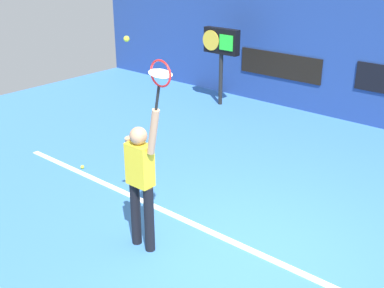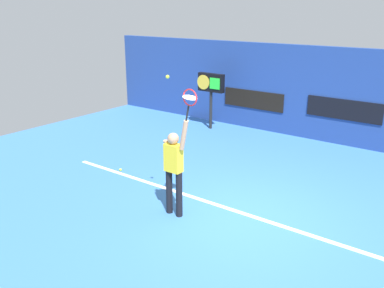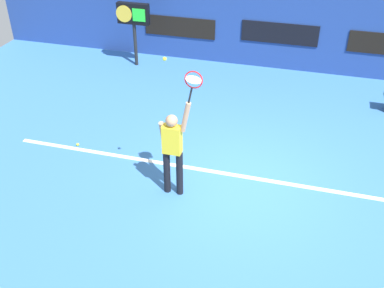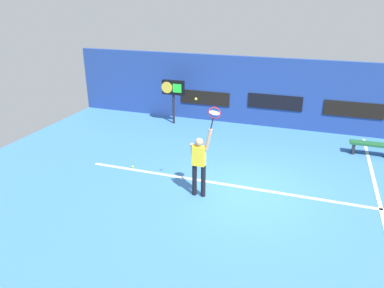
{
  "view_description": "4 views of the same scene",
  "coord_description": "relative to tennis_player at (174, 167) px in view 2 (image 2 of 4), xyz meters",
  "views": [
    {
      "loc": [
        2.84,
        -4.35,
        3.74
      ],
      "look_at": [
        -0.98,
        0.15,
        1.28
      ],
      "focal_mm": 45.33,
      "sensor_mm": 36.0,
      "label": 1
    },
    {
      "loc": [
        3.62,
        -6.4,
        3.93
      ],
      "look_at": [
        -0.94,
        -0.34,
        1.44
      ],
      "focal_mm": 39.07,
      "sensor_mm": 36.0,
      "label": 2
    },
    {
      "loc": [
        1.06,
        -7.25,
        5.62
      ],
      "look_at": [
        -0.85,
        -0.45,
        1.04
      ],
      "focal_mm": 43.22,
      "sensor_mm": 36.0,
      "label": 3
    },
    {
      "loc": [
        1.56,
        -9.09,
        5.11
      ],
      "look_at": [
        -1.55,
        -0.11,
        1.28
      ],
      "focal_mm": 34.37,
      "sensor_mm": 36.0,
      "label": 4
    }
  ],
  "objects": [
    {
      "name": "back_wall",
      "position": [
        1.17,
        6.54,
        0.42
      ],
      "size": [
        18.0,
        0.2,
        2.85
      ],
      "primitive_type": "cube",
      "color": "navy",
      "rests_on": "ground_plane"
    },
    {
      "name": "court_baseline",
      "position": [
        1.17,
        0.83,
        -1.0
      ],
      "size": [
        10.0,
        0.1,
        0.01
      ],
      "primitive_type": "cube",
      "color": "white",
      "rests_on": "ground_plane"
    },
    {
      "name": "scoreboard_clock",
      "position": [
        -2.95,
        5.54,
        0.46
      ],
      "size": [
        0.96,
        0.2,
        1.87
      ],
      "color": "black",
      "rests_on": "ground_plane"
    },
    {
      "name": "tennis_ball",
      "position": [
        -0.08,
        -0.05,
        1.73
      ],
      "size": [
        0.07,
        0.07,
        0.07
      ],
      "primitive_type": "sphere",
      "color": "#CCE033"
    },
    {
      "name": "sponsor_banner_center",
      "position": [
        1.17,
        6.42,
        0.07
      ],
      "size": [
        2.2,
        0.03,
        0.6
      ],
      "primitive_type": "cube",
      "color": "black"
    },
    {
      "name": "ground_plane",
      "position": [
        1.17,
        0.62,
        -1.01
      ],
      "size": [
        18.0,
        18.0,
        0.0
      ],
      "primitive_type": "plane",
      "color": "#3870B2"
    },
    {
      "name": "sponsor_banner_portside",
      "position": [
        -1.83,
        6.42,
        -0.02
      ],
      "size": [
        2.2,
        0.03,
        0.6
      ],
      "primitive_type": "cube",
      "color": "black"
    },
    {
      "name": "tennis_racket",
      "position": [
        0.39,
        -0.0,
        1.37
      ],
      "size": [
        0.37,
        0.27,
        0.62
      ],
      "color": "black"
    },
    {
      "name": "tennis_player",
      "position": [
        0.0,
        0.0,
        0.0
      ],
      "size": [
        0.6,
        0.31,
        1.99
      ],
      "color": "black",
      "rests_on": "ground_plane"
    },
    {
      "name": "spare_ball",
      "position": [
        -2.55,
        0.96,
        -0.98
      ],
      "size": [
        0.07,
        0.07,
        0.07
      ],
      "primitive_type": "sphere",
      "color": "#CCE033",
      "rests_on": "ground_plane"
    }
  ]
}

